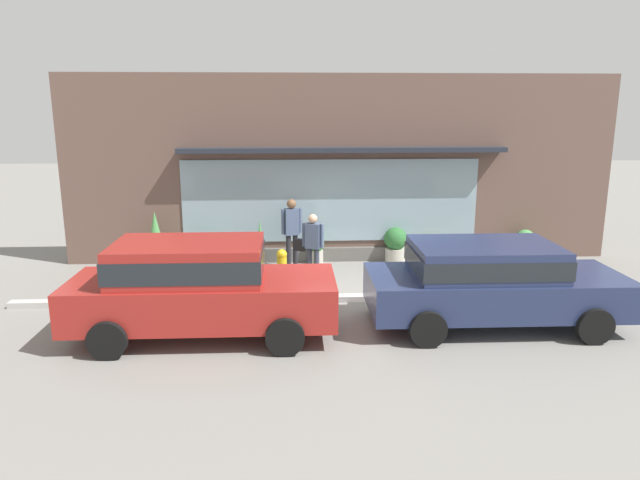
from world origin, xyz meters
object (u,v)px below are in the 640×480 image
(potted_plant_doorstep, at_px, (316,249))
(potted_plant_window_left, at_px, (433,248))
(potted_plant_low_front, at_px, (260,245))
(potted_plant_by_entrance, at_px, (156,241))
(potted_plant_trailing_edge, at_px, (525,244))
(potted_plant_window_right, at_px, (210,250))
(parked_car_red, at_px, (198,284))
(fire_hydrant, at_px, (282,268))
(parked_car_navy, at_px, (490,279))
(pedestrian_passerby, at_px, (292,228))
(pedestrian_with_handbag, at_px, (312,242))
(potted_plant_near_hydrant, at_px, (395,244))

(potted_plant_doorstep, bearing_deg, potted_plant_window_left, -0.18)
(potted_plant_window_left, bearing_deg, potted_plant_low_front, -176.04)
(potted_plant_low_front, bearing_deg, potted_plant_by_entrance, 177.56)
(potted_plant_window_left, height_order, potted_plant_trailing_edge, potted_plant_trailing_edge)
(potted_plant_window_left, bearing_deg, potted_plant_window_right, -179.00)
(parked_car_red, xyz_separation_m, potted_plant_trailing_edge, (7.70, 4.61, -0.49))
(fire_hydrant, xyz_separation_m, parked_car_navy, (3.79, -2.57, 0.46))
(potted_plant_low_front, height_order, potted_plant_trailing_edge, potted_plant_low_front)
(potted_plant_by_entrance, bearing_deg, potted_plant_low_front, -2.44)
(parked_car_navy, height_order, potted_plant_by_entrance, parked_car_navy)
(parked_car_navy, height_order, potted_plant_doorstep, parked_car_navy)
(parked_car_red, height_order, potted_plant_doorstep, parked_car_red)
(pedestrian_passerby, xyz_separation_m, potted_plant_doorstep, (0.63, 0.48, -0.66))
(parked_car_red, height_order, potted_plant_window_right, parked_car_red)
(fire_hydrant, relative_size, potted_plant_doorstep, 1.19)
(parked_car_navy, relative_size, potted_plant_low_front, 3.85)
(pedestrian_with_handbag, distance_m, parked_car_navy, 4.32)
(parked_car_red, relative_size, potted_plant_near_hydrant, 5.02)
(fire_hydrant, bearing_deg, potted_plant_near_hydrant, 33.68)
(fire_hydrant, bearing_deg, potted_plant_window_left, 26.24)
(potted_plant_trailing_edge, height_order, potted_plant_window_right, potted_plant_trailing_edge)
(parked_car_navy, bearing_deg, potted_plant_window_left, 89.56)
(fire_hydrant, bearing_deg, potted_plant_doorstep, 65.79)
(parked_car_navy, relative_size, potted_plant_trailing_edge, 5.57)
(fire_hydrant, distance_m, pedestrian_with_handbag, 0.95)
(potted_plant_by_entrance, bearing_deg, potted_plant_window_right, 4.34)
(pedestrian_passerby, height_order, potted_plant_trailing_edge, pedestrian_passerby)
(potted_plant_doorstep, bearing_deg, pedestrian_passerby, -142.55)
(fire_hydrant, xyz_separation_m, potted_plant_window_right, (-1.82, 1.81, -0.01))
(pedestrian_passerby, bearing_deg, potted_plant_trailing_edge, 168.45)
(pedestrian_passerby, relative_size, potted_plant_near_hydrant, 1.92)
(potted_plant_window_right, bearing_deg, potted_plant_near_hydrant, 1.50)
(parked_car_red, xyz_separation_m, potted_plant_near_hydrant, (4.33, 4.72, -0.48))
(potted_plant_doorstep, bearing_deg, potted_plant_window_right, -177.69)
(potted_plant_near_hydrant, xyz_separation_m, potted_plant_by_entrance, (-6.02, -0.22, 0.21))
(parked_car_navy, relative_size, parked_car_red, 1.01)
(parked_car_navy, distance_m, potted_plant_trailing_edge, 5.06)
(parked_car_navy, distance_m, parked_car_red, 5.22)
(potted_plant_near_hydrant, bearing_deg, potted_plant_window_right, -178.50)
(parked_car_red, xyz_separation_m, potted_plant_by_entrance, (-1.69, 4.50, -0.27))
(potted_plant_near_hydrant, bearing_deg, potted_plant_window_left, -1.45)
(potted_plant_low_front, height_order, potted_plant_near_hydrant, potted_plant_low_front)
(parked_car_navy, xyz_separation_m, potted_plant_near_hydrant, (-0.88, 4.50, -0.41))
(parked_car_red, bearing_deg, potted_plant_low_front, 79.19)
(pedestrian_passerby, relative_size, potted_plant_window_right, 2.33)
(fire_hydrant, height_order, potted_plant_near_hydrant, potted_plant_near_hydrant)
(parked_car_navy, bearing_deg, pedestrian_passerby, 132.23)
(potted_plant_window_left, bearing_deg, pedestrian_with_handbag, -155.21)
(potted_plant_trailing_edge, height_order, potted_plant_by_entrance, potted_plant_by_entrance)
(potted_plant_low_front, bearing_deg, potted_plant_window_left, 3.96)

